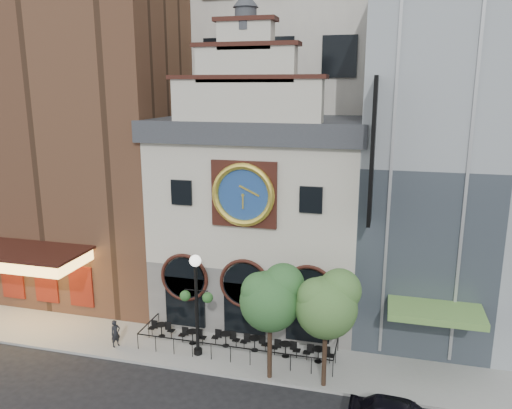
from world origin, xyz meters
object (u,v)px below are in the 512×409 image
object	(u,v)px
bistro_2	(226,338)
bistro_1	(192,336)
bistro_3	(255,343)
lamppost	(196,294)
bistro_5	(318,354)
pedestrian	(116,333)
tree_left	(271,296)
bistro_0	(161,329)
bistro_4	(286,349)
tree_right	(328,302)

from	to	relation	value
bistro_2	bistro_1	bearing A→B (deg)	-173.31
bistro_3	lamppost	distance (m)	4.29
bistro_5	pedestrian	distance (m)	11.11
tree_left	bistro_0	bearing A→B (deg)	161.18
bistro_4	tree_left	xyz separation A→B (m)	(-0.33, -2.05, 3.82)
bistro_4	bistro_1	bearing A→B (deg)	179.77
lamppost	tree_left	world-z (taller)	tree_left
bistro_3	bistro_5	xyz separation A→B (m)	(3.50, -0.27, 0.00)
bistro_3	bistro_4	bearing A→B (deg)	-6.02
bistro_5	tree_left	size ratio (longest dim) A/B	0.27
bistro_3	lamppost	size ratio (longest dim) A/B	0.28
bistro_0	bistro_5	xyz separation A→B (m)	(9.08, -0.42, 0.00)
bistro_4	lamppost	bearing A→B (deg)	-168.46
bistro_3	tree_left	size ratio (longest dim) A/B	0.27
bistro_3	pedestrian	size ratio (longest dim) A/B	1.03
pedestrian	tree_left	distance (m)	9.65
tree_left	tree_right	bearing A→B (deg)	-0.00
bistro_0	bistro_4	distance (m)	7.33
bistro_4	bistro_3	bearing A→B (deg)	173.98
tree_left	tree_right	xyz separation A→B (m)	(2.67, -0.00, -0.01)
bistro_2	lamppost	bearing A→B (deg)	-135.10
lamppost	bistro_3	bearing A→B (deg)	17.64
bistro_0	tree_right	xyz separation A→B (m)	(9.67, -2.38, 3.81)
lamppost	bistro_4	bearing A→B (deg)	7.69
bistro_4	bistro_2	bearing A→B (deg)	175.96
bistro_1	bistro_5	bearing A→B (deg)	-0.84
bistro_1	bistro_3	size ratio (longest dim) A/B	1.00
bistro_2	tree_right	xyz separation A→B (m)	(5.76, -2.29, 3.81)
bistro_0	bistro_3	size ratio (longest dim) A/B	1.00
pedestrian	tree_left	xyz separation A→B (m)	(8.95, -0.73, 3.52)
bistro_0	pedestrian	distance (m)	2.58
bistro_1	lamppost	bearing A→B (deg)	-54.14
bistro_5	pedestrian	xyz separation A→B (m)	(-11.04, -1.23, 0.30)
pedestrian	lamppost	bearing A→B (deg)	-56.41
bistro_0	bistro_4	size ratio (longest dim) A/B	1.00
bistro_5	pedestrian	world-z (taller)	pedestrian
bistro_0	bistro_2	world-z (taller)	same
bistro_3	tree_right	size ratio (longest dim) A/B	0.27
bistro_4	pedestrian	size ratio (longest dim) A/B	1.03
bistro_2	bistro_3	size ratio (longest dim) A/B	1.00
bistro_0	pedestrian	size ratio (longest dim) A/B	1.03
bistro_4	pedestrian	distance (m)	9.38
bistro_1	tree_right	world-z (taller)	tree_right
bistro_3	tree_left	xyz separation A→B (m)	(1.42, -2.23, 3.82)
bistro_4	tree_right	xyz separation A→B (m)	(2.34, -2.05, 3.81)
bistro_0	lamppost	world-z (taller)	lamppost
bistro_1	bistro_3	world-z (taller)	same
bistro_4	lamppost	distance (m)	5.57
tree_left	bistro_1	bearing A→B (deg)	157.40
bistro_4	tree_left	size ratio (longest dim) A/B	0.27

